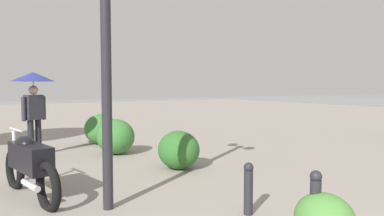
{
  "coord_description": "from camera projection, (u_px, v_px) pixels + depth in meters",
  "views": [
    {
      "loc": [
        -0.12,
        2.32,
        1.7
      ],
      "look_at": [
        9.99,
        -4.15,
        0.95
      ],
      "focal_mm": 33.26,
      "sensor_mm": 36.0,
      "label": 1
    }
  ],
  "objects": [
    {
      "name": "motorcycle",
      "position": [
        29.0,
        165.0,
        5.41
      ],
      "size": [
        2.16,
        0.52,
        1.06
      ],
      "color": "black",
      "rests_on": "ground"
    },
    {
      "name": "bollard_near",
      "position": [
        315.0,
        205.0,
        3.85
      ],
      "size": [
        0.13,
        0.13,
        0.79
      ],
      "color": "#232328",
      "rests_on": "ground"
    },
    {
      "name": "lamppost",
      "position": [
        105.0,
        6.0,
        4.74
      ],
      "size": [
        0.98,
        0.28,
        4.17
      ],
      "color": "#232328",
      "rests_on": "ground"
    },
    {
      "name": "shrub_low",
      "position": [
        116.0,
        137.0,
        8.84
      ],
      "size": [
        1.02,
        0.92,
        0.87
      ],
      "color": "#387533",
      "rests_on": "ground"
    },
    {
      "name": "pedestrian",
      "position": [
        33.0,
        90.0,
        8.58
      ],
      "size": [
        1.0,
        1.0,
        2.03
      ],
      "color": "black",
      "rests_on": "ground"
    },
    {
      "name": "bollard_mid",
      "position": [
        248.0,
        187.0,
        4.68
      ],
      "size": [
        0.13,
        0.13,
        0.7
      ],
      "color": "#232328",
      "rests_on": "ground"
    },
    {
      "name": "shrub_wide",
      "position": [
        101.0,
        129.0,
        10.36
      ],
      "size": [
        1.03,
        0.93,
        0.88
      ],
      "color": "#387533",
      "rests_on": "ground"
    },
    {
      "name": "shrub_tall",
      "position": [
        179.0,
        150.0,
        7.25
      ],
      "size": [
        0.92,
        0.83,
        0.78
      ],
      "color": "#2D6628",
      "rests_on": "ground"
    }
  ]
}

